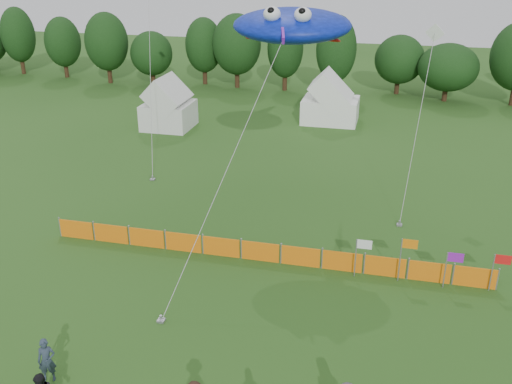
% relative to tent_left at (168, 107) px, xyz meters
% --- Properties ---
extents(treeline, '(104.57, 8.78, 8.36)m').
position_rel_tent_left_xyz_m(treeline, '(14.98, 15.44, 2.41)').
color(treeline, '#382314').
rests_on(treeline, ground).
extents(tent_left, '(3.98, 3.98, 3.51)m').
position_rel_tent_left_xyz_m(tent_left, '(0.00, 0.00, 0.00)').
color(tent_left, silver).
rests_on(tent_left, ground).
extents(tent_right, '(4.85, 3.88, 3.42)m').
position_rel_tent_left_xyz_m(tent_right, '(13.13, 4.96, -0.04)').
color(tent_right, white).
rests_on(tent_right, ground).
extents(barrier_fence, '(21.90, 0.06, 1.00)m').
position_rel_tent_left_xyz_m(barrier_fence, '(12.74, -20.04, -1.27)').
color(barrier_fence, orange).
rests_on(barrier_fence, ground).
extents(flag_row, '(6.73, 0.30, 2.20)m').
position_rel_tent_left_xyz_m(flag_row, '(20.50, -20.32, -0.43)').
color(flag_row, gray).
rests_on(flag_row, ground).
extents(spectator_a, '(0.74, 0.63, 1.72)m').
position_rel_tent_left_xyz_m(spectator_a, '(7.37, -30.02, -0.91)').
color(spectator_a, '#2A3646').
rests_on(spectator_a, ground).
extents(stingray_kite, '(6.46, 19.13, 11.71)m').
position_rel_tent_left_xyz_m(stingray_kite, '(13.14, -14.40, 8.84)').
color(stingray_kite, '#0E28CD').
rests_on(stingray_kite, ground).
extents(small_kite_white, '(1.74, 6.83, 10.16)m').
position_rel_tent_left_xyz_m(small_kite_white, '(20.08, -9.98, 4.86)').
color(small_kite_white, white).
rests_on(small_kite_white, ground).
extents(small_kite_dark, '(4.30, 10.37, 12.57)m').
position_rel_tent_left_xyz_m(small_kite_dark, '(1.32, -5.97, 4.89)').
color(small_kite_dark, black).
rests_on(small_kite_dark, ground).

